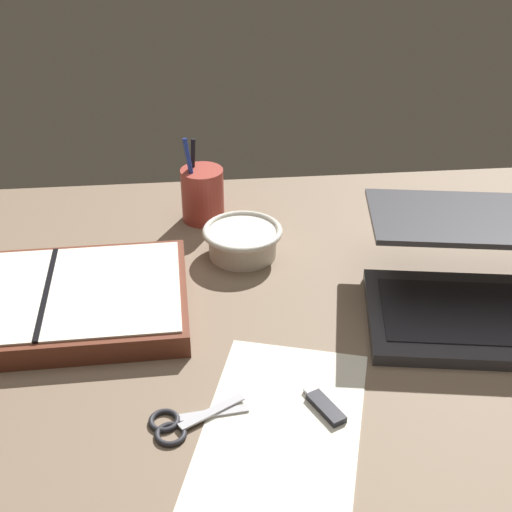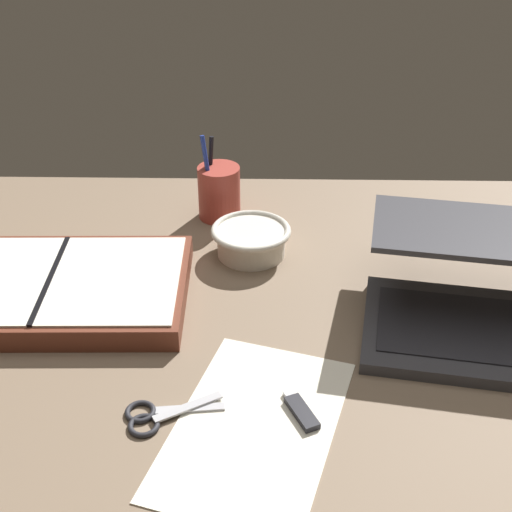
{
  "view_description": "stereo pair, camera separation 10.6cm",
  "coord_description": "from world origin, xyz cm",
  "px_view_note": "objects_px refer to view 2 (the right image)",
  "views": [
    {
      "loc": [
        -11.09,
        -80.77,
        64.8
      ],
      "look_at": [
        -2.3,
        8.92,
        9.0
      ],
      "focal_mm": 50.0,
      "sensor_mm": 36.0,
      "label": 1
    },
    {
      "loc": [
        -0.51,
        -81.18,
        64.8
      ],
      "look_at": [
        -2.3,
        8.92,
        9.0
      ],
      "focal_mm": 50.0,
      "sensor_mm": 36.0,
      "label": 2
    }
  ],
  "objects_px": {
    "pen_cup": "(219,192)",
    "planner": "(52,288)",
    "laptop": "(485,298)",
    "bowl": "(251,239)",
    "scissors": "(153,416)"
  },
  "relations": [
    {
      "from": "planner",
      "to": "scissors",
      "type": "xyz_separation_m",
      "value": [
        0.19,
        -0.25,
        -0.02
      ]
    },
    {
      "from": "laptop",
      "to": "planner",
      "type": "bearing_deg",
      "value": -175.54
    },
    {
      "from": "laptop",
      "to": "scissors",
      "type": "height_order",
      "value": "laptop"
    },
    {
      "from": "laptop",
      "to": "pen_cup",
      "type": "distance_m",
      "value": 0.51
    },
    {
      "from": "pen_cup",
      "to": "scissors",
      "type": "xyz_separation_m",
      "value": [
        -0.05,
        -0.52,
        -0.05
      ]
    },
    {
      "from": "laptop",
      "to": "scissors",
      "type": "distance_m",
      "value": 0.49
    },
    {
      "from": "bowl",
      "to": "planner",
      "type": "height_order",
      "value": "bowl"
    },
    {
      "from": "pen_cup",
      "to": "bowl",
      "type": "bearing_deg",
      "value": -64.96
    },
    {
      "from": "laptop",
      "to": "bowl",
      "type": "height_order",
      "value": "laptop"
    },
    {
      "from": "planner",
      "to": "scissors",
      "type": "bearing_deg",
      "value": -54.51
    },
    {
      "from": "bowl",
      "to": "planner",
      "type": "distance_m",
      "value": 0.33
    },
    {
      "from": "pen_cup",
      "to": "planner",
      "type": "distance_m",
      "value": 0.36
    },
    {
      "from": "pen_cup",
      "to": "scissors",
      "type": "bearing_deg",
      "value": -95.34
    },
    {
      "from": "laptop",
      "to": "planner",
      "type": "height_order",
      "value": "laptop"
    },
    {
      "from": "laptop",
      "to": "pen_cup",
      "type": "bearing_deg",
      "value": 150.28
    }
  ]
}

